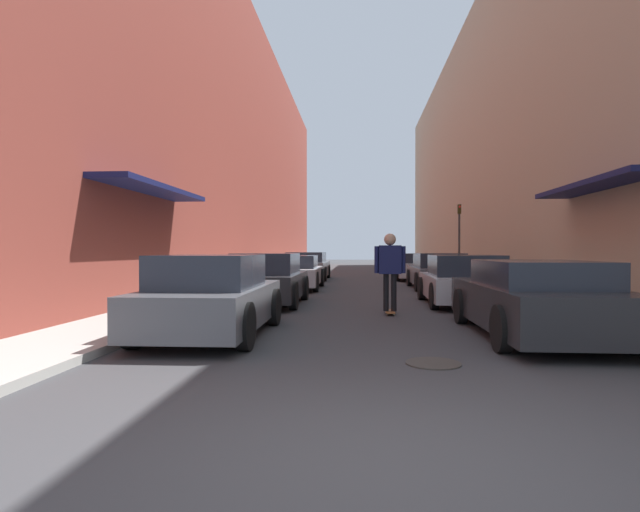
% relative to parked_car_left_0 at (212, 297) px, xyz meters
% --- Properties ---
extents(ground, '(104.84, 104.84, 0.00)m').
position_rel_parked_car_left_0_xyz_m(ground, '(2.66, 14.16, -0.66)').
color(ground, '#38383A').
extents(curb_strip_left, '(1.80, 47.66, 0.12)m').
position_rel_parked_car_left_0_xyz_m(curb_strip_left, '(-1.94, 18.92, -0.60)').
color(curb_strip_left, '#A3A099').
rests_on(curb_strip_left, ground).
extents(curb_strip_right, '(1.80, 47.66, 0.12)m').
position_rel_parked_car_left_0_xyz_m(curb_strip_right, '(7.26, 18.92, -0.60)').
color(curb_strip_right, '#A3A099').
rests_on(curb_strip_right, ground).
extents(building_row_left, '(4.90, 47.66, 13.76)m').
position_rel_parked_car_left_0_xyz_m(building_row_left, '(-4.84, 18.92, 6.22)').
color(building_row_left, brown).
rests_on(building_row_left, ground).
extents(building_row_right, '(4.90, 47.66, 13.78)m').
position_rel_parked_car_left_0_xyz_m(building_row_right, '(10.16, 18.92, 6.23)').
color(building_row_right, tan).
rests_on(building_row_right, ground).
extents(parked_car_left_0, '(1.85, 3.97, 1.37)m').
position_rel_parked_car_left_0_xyz_m(parked_car_left_0, '(0.00, 0.00, 0.00)').
color(parked_car_left_0, '#515459').
rests_on(parked_car_left_0, ground).
extents(parked_car_left_1, '(1.87, 4.00, 1.36)m').
position_rel_parked_car_left_0_xyz_m(parked_car_left_1, '(0.05, 4.88, -0.00)').
color(parked_car_left_1, '#232326').
rests_on(parked_car_left_1, ground).
extents(parked_car_left_2, '(2.07, 4.42, 1.24)m').
position_rel_parked_car_left_0_xyz_m(parked_car_left_2, '(0.04, 10.16, -0.04)').
color(parked_car_left_2, '#B7B7BC').
rests_on(parked_car_left_2, ground).
extents(parked_car_left_3, '(2.09, 4.73, 1.34)m').
position_rel_parked_car_left_0_xyz_m(parked_car_left_3, '(-0.06, 16.04, -0.00)').
color(parked_car_left_3, '#515459').
rests_on(parked_car_left_3, ground).
extents(parked_car_right_0, '(2.00, 4.53, 1.27)m').
position_rel_parked_car_left_0_xyz_m(parked_car_right_0, '(5.38, 0.33, -0.03)').
color(parked_car_right_0, '#232326').
rests_on(parked_car_right_0, ground).
extents(parked_car_right_1, '(2.07, 3.95, 1.31)m').
position_rel_parked_car_left_0_xyz_m(parked_car_right_1, '(5.23, 5.19, -0.03)').
color(parked_car_right_1, '#B7B7BC').
rests_on(parked_car_right_1, ground).
extents(parked_car_right_2, '(1.98, 4.53, 1.33)m').
position_rel_parked_car_left_0_xyz_m(parked_car_right_2, '(5.40, 10.64, -0.02)').
color(parked_car_right_2, '#515459').
rests_on(parked_car_right_2, ground).
extents(parked_car_right_3, '(2.07, 4.00, 1.29)m').
position_rel_parked_car_left_0_xyz_m(parked_car_right_3, '(5.20, 16.11, -0.03)').
color(parked_car_right_3, '#B7B7BC').
rests_on(parked_car_right_3, ground).
extents(skateboarder, '(0.70, 0.78, 1.82)m').
position_rel_parked_car_left_0_xyz_m(skateboarder, '(3.16, 3.08, 0.47)').
color(skateboarder, brown).
rests_on(skateboarder, ground).
extents(manhole_cover, '(0.70, 0.70, 0.02)m').
position_rel_parked_car_left_0_xyz_m(manhole_cover, '(3.40, -1.80, -0.65)').
color(manhole_cover, '#332D28').
rests_on(manhole_cover, ground).
extents(traffic_light, '(0.16, 0.22, 3.51)m').
position_rel_parked_car_left_0_xyz_m(traffic_light, '(7.26, 16.11, 1.63)').
color(traffic_light, '#2D2D2D').
rests_on(traffic_light, curb_strip_right).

